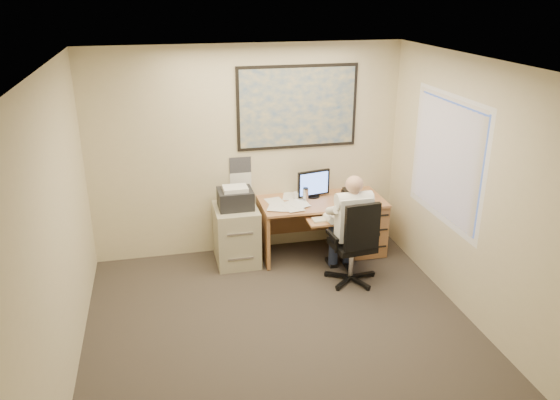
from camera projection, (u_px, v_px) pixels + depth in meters
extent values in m
cube|color=#342E28|center=(288.00, 345.00, 5.42)|extent=(4.00, 4.50, 0.00)
cube|color=white|center=(290.00, 68.00, 4.43)|extent=(4.00, 4.50, 0.00)
cube|color=beige|center=(248.00, 152.00, 6.97)|extent=(4.00, 0.00, 2.70)
cube|color=beige|center=(390.00, 386.00, 2.88)|extent=(4.00, 0.00, 2.70)
cube|color=beige|center=(55.00, 242.00, 4.51)|extent=(0.00, 4.50, 2.70)
cube|color=beige|center=(487.00, 202.00, 5.34)|extent=(0.00, 4.50, 2.70)
cube|color=#B77C4E|center=(322.00, 201.00, 7.04)|extent=(1.60, 0.75, 0.03)
cube|color=#A36F43|center=(363.00, 224.00, 7.30)|extent=(0.45, 0.70, 0.70)
cube|color=#A36F43|center=(263.00, 233.00, 7.02)|extent=(0.04, 0.70, 0.70)
cube|color=#A36F43|center=(314.00, 212.00, 7.46)|extent=(1.55, 0.03, 0.55)
cylinder|color=black|center=(313.00, 196.00, 7.15)|extent=(0.18, 0.18, 0.02)
cube|color=black|center=(314.00, 183.00, 7.06)|extent=(0.45, 0.13, 0.34)
cube|color=#5D8BFE|center=(314.00, 184.00, 7.04)|extent=(0.39, 0.08, 0.29)
cube|color=#B77C4E|center=(330.00, 221.00, 6.65)|extent=(0.55, 0.30, 0.02)
cube|color=beige|center=(330.00, 219.00, 6.64)|extent=(0.43, 0.14, 0.02)
cube|color=black|center=(351.00, 194.00, 7.18)|extent=(0.24, 0.22, 0.06)
cylinder|color=silver|center=(306.00, 195.00, 6.99)|extent=(0.07, 0.07, 0.17)
cylinder|color=white|center=(296.00, 196.00, 7.06)|extent=(0.08, 0.08, 0.10)
cube|color=white|center=(288.00, 202.00, 6.94)|extent=(0.60, 0.56, 0.02)
cube|color=#1E4C93|center=(298.00, 107.00, 6.89)|extent=(1.56, 0.03, 1.06)
cube|color=white|center=(240.00, 173.00, 7.04)|extent=(0.28, 0.01, 0.42)
cube|color=#A9A388|center=(236.00, 235.00, 6.95)|extent=(0.54, 0.64, 0.75)
cube|color=black|center=(235.00, 199.00, 6.77)|extent=(0.43, 0.38, 0.23)
cube|color=white|center=(235.00, 189.00, 6.70)|extent=(0.30, 0.24, 0.05)
cylinder|color=silver|center=(351.00, 261.00, 6.53)|extent=(0.06, 0.06, 0.40)
cube|color=black|center=(352.00, 245.00, 6.45)|extent=(0.50, 0.50, 0.07)
cube|color=black|center=(359.00, 228.00, 6.12)|extent=(0.42, 0.10, 0.55)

